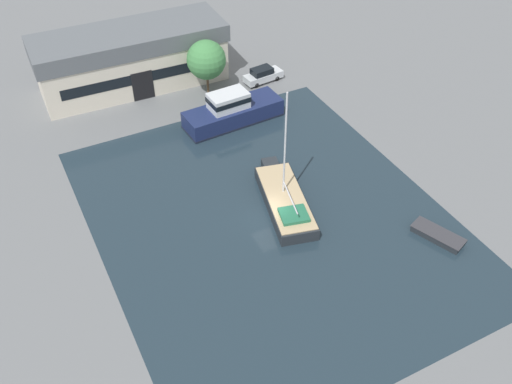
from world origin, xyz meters
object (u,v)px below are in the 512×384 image
object	(u,v)px
parked_car	(263,75)
motor_cruiser	(232,111)
quay_tree_near_building	(206,60)
small_dinghy	(438,235)
warehouse_building	(132,58)
sailboat_moored	(285,200)

from	to	relation	value
parked_car	motor_cruiser	size ratio (longest dim) A/B	0.44
motor_cruiser	quay_tree_near_building	bearing A→B (deg)	-3.69
parked_car	motor_cruiser	world-z (taller)	motor_cruiser
quay_tree_near_building	small_dinghy	distance (m)	31.28
quay_tree_near_building	motor_cruiser	size ratio (longest dim) A/B	0.59
warehouse_building	parked_car	distance (m)	15.11
quay_tree_near_building	warehouse_building	bearing A→B (deg)	140.25
motor_cruiser	small_dinghy	distance (m)	24.79
warehouse_building	parked_car	xyz separation A→B (m)	(13.56, -6.17, -2.53)
quay_tree_near_building	small_dinghy	world-z (taller)	quay_tree_near_building
warehouse_building	motor_cruiser	distance (m)	14.10
warehouse_building	quay_tree_near_building	xyz separation A→B (m)	(6.80, -5.65, 0.79)
parked_car	small_dinghy	xyz separation A→B (m)	(0.95, -29.55, -0.55)
parked_car	sailboat_moored	distance (m)	21.85
quay_tree_near_building	motor_cruiser	world-z (taller)	quay_tree_near_building
small_dinghy	quay_tree_near_building	bearing A→B (deg)	-96.87
sailboat_moored	motor_cruiser	distance (m)	14.23
quay_tree_near_building	small_dinghy	bearing A→B (deg)	-75.61
quay_tree_near_building	parked_car	xyz separation A→B (m)	(6.76, -0.52, -3.32)
sailboat_moored	warehouse_building	bearing A→B (deg)	114.69
motor_cruiser	warehouse_building	bearing A→B (deg)	25.69
sailboat_moored	small_dinghy	xyz separation A→B (m)	(9.36, -9.39, -0.35)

